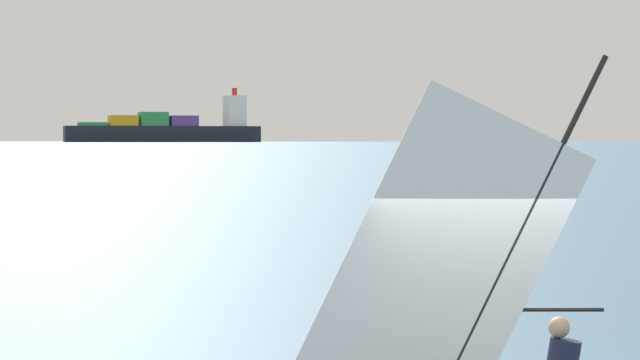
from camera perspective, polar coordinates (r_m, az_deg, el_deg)
name	(u,v)px	position (r m, az deg, el deg)	size (l,w,h in m)	color
windsurfer	(512,346)	(12.14, 9.34, -7.99)	(4.56, 0.70, 4.23)	orange
cargo_ship	(169,129)	(887.25, -7.35, 2.49)	(147.25, 66.83, 41.15)	black
distant_headland	(220,130)	(1545.06, -4.89, 2.45)	(740.98, 275.79, 27.35)	#60665B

